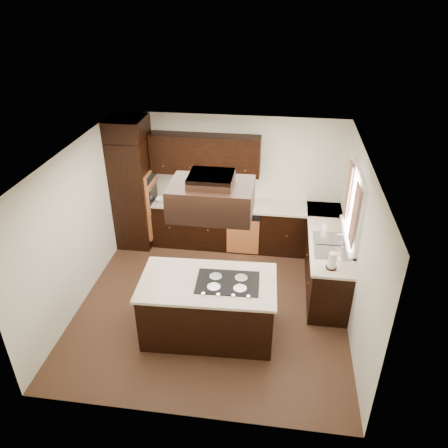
{
  "coord_description": "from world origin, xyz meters",
  "views": [
    {
      "loc": [
        0.94,
        -5.43,
        4.61
      ],
      "look_at": [
        0.1,
        0.6,
        1.15
      ],
      "focal_mm": 35.0,
      "sensor_mm": 36.0,
      "label": 1
    }
  ],
  "objects_px": {
    "range_hood": "(211,199)",
    "spice_rack": "(187,194)",
    "island": "(208,308)",
    "oven_column": "(134,193)"
  },
  "relations": [
    {
      "from": "oven_column",
      "to": "spice_rack",
      "type": "xyz_separation_m",
      "value": [
        1.01,
        0.03,
        0.03
      ]
    },
    {
      "from": "range_hood",
      "to": "spice_rack",
      "type": "distance_m",
      "value": 2.67
    },
    {
      "from": "island",
      "to": "spice_rack",
      "type": "relative_size",
      "value": 4.55
    },
    {
      "from": "oven_column",
      "to": "spice_rack",
      "type": "height_order",
      "value": "oven_column"
    },
    {
      "from": "island",
      "to": "spice_rack",
      "type": "bearing_deg",
      "value": 106.23
    },
    {
      "from": "island",
      "to": "range_hood",
      "type": "height_order",
      "value": "range_hood"
    },
    {
      "from": "oven_column",
      "to": "spice_rack",
      "type": "bearing_deg",
      "value": 1.77
    },
    {
      "from": "oven_column",
      "to": "range_hood",
      "type": "distance_m",
      "value": 3.13
    },
    {
      "from": "oven_column",
      "to": "island",
      "type": "bearing_deg",
      "value": -52.16
    },
    {
      "from": "range_hood",
      "to": "spice_rack",
      "type": "bearing_deg",
      "value": 110.63
    }
  ]
}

